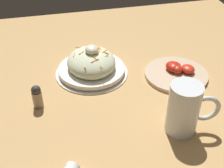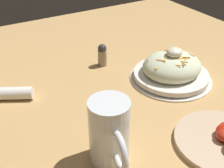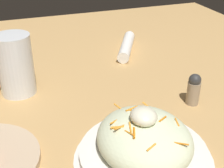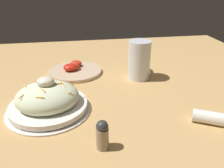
{
  "view_description": "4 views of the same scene",
  "coord_description": "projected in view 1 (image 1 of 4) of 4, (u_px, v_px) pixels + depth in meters",
  "views": [
    {
      "loc": [
        -0.62,
        0.16,
        0.57
      ],
      "look_at": [
        0.03,
        -0.0,
        0.07
      ],
      "focal_mm": 48.56,
      "sensor_mm": 36.0,
      "label": 1
    },
    {
      "loc": [
        -0.32,
        -0.52,
        0.45
      ],
      "look_at": [
        -0.01,
        0.01,
        0.06
      ],
      "focal_mm": 47.11,
      "sensor_mm": 36.0,
      "label": 2
    },
    {
      "loc": [
        0.58,
        -0.16,
        0.37
      ],
      "look_at": [
        0.03,
        0.03,
        0.06
      ],
      "focal_mm": 50.88,
      "sensor_mm": 36.0,
      "label": 3
    },
    {
      "loc": [
        0.12,
        0.6,
        0.35
      ],
      "look_at": [
        0.02,
        0.0,
        0.06
      ],
      "focal_mm": 36.56,
      "sensor_mm": 36.0,
      "label": 4
    }
  ],
  "objects": [
    {
      "name": "beer_mug",
      "position": [
        184.0,
        110.0,
        0.76
      ],
      "size": [
        0.08,
        0.13,
        0.14
      ],
      "color": "white",
      "rests_on": "ground_plane"
    },
    {
      "name": "salt_shaker",
      "position": [
        37.0,
        96.0,
        0.85
      ],
      "size": [
        0.03,
        0.03,
        0.07
      ],
      "color": "gray",
      "rests_on": "ground_plane"
    },
    {
      "name": "ground_plane",
      "position": [
        115.0,
        111.0,
        0.85
      ],
      "size": [
        1.43,
        1.43,
        0.0
      ],
      "primitive_type": "plane",
      "color": "tan"
    },
    {
      "name": "salad_plate",
      "position": [
        91.0,
        65.0,
        0.99
      ],
      "size": [
        0.24,
        0.24,
        0.1
      ],
      "color": "white",
      "rests_on": "ground_plane"
    },
    {
      "name": "tomato_plate",
      "position": [
        176.0,
        73.0,
        0.99
      ],
      "size": [
        0.2,
        0.2,
        0.04
      ],
      "color": "#D1B28E",
      "rests_on": "ground_plane"
    }
  ]
}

